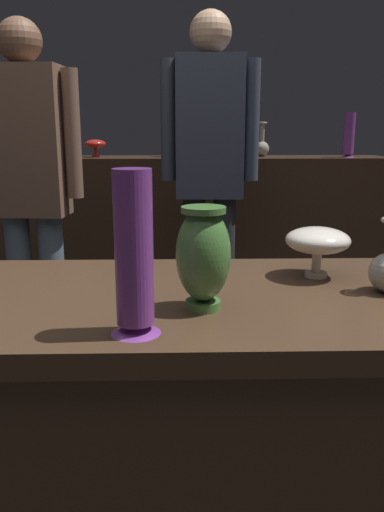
% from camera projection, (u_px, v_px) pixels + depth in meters
% --- Properties ---
extents(display_plinth, '(1.20, 0.64, 0.80)m').
position_uv_depth(display_plinth, '(183.00, 448.00, 1.27)').
color(display_plinth, '#422D1E').
rests_on(display_plinth, ground_plane).
extents(back_display_shelf, '(2.60, 0.40, 0.99)m').
position_uv_depth(back_display_shelf, '(180.00, 234.00, 3.39)').
color(back_display_shelf, '#382619').
rests_on(back_display_shelf, ground_plane).
extents(vase_centerpiece, '(0.11, 0.11, 0.21)m').
position_uv_depth(vase_centerpiece, '(203.00, 255.00, 1.05)').
color(vase_centerpiece, '#477A38').
rests_on(vase_centerpiece, display_plinth).
extents(vase_left_accent, '(0.09, 0.09, 0.30)m').
position_uv_depth(vase_left_accent, '(134.00, 258.00, 0.92)').
color(vase_left_accent, '#7A388E').
rests_on(vase_left_accent, display_plinth).
extents(vase_right_accent, '(0.16, 0.16, 0.13)m').
position_uv_depth(vase_right_accent, '(318.00, 241.00, 1.30)').
color(vase_right_accent, silver).
rests_on(vase_right_accent, display_plinth).
extents(shelf_vase_far_left, '(0.12, 0.12, 0.18)m').
position_uv_depth(shelf_vase_far_left, '(11.00, 141.00, 3.24)').
color(shelf_vase_far_left, '#7A388E').
rests_on(shelf_vase_far_left, back_display_shelf).
extents(shelf_vase_center, '(0.09, 0.09, 0.29)m').
position_uv_depth(shelf_vase_center, '(179.00, 134.00, 3.27)').
color(shelf_vase_center, '#7A388E').
rests_on(shelf_vase_center, back_display_shelf).
extents(shelf_vase_right, '(0.09, 0.09, 0.21)m').
position_uv_depth(shelf_vase_right, '(262.00, 146.00, 3.30)').
color(shelf_vase_right, gray).
rests_on(shelf_vase_right, back_display_shelf).
extents(shelf_vase_far_right, '(0.09, 0.09, 0.27)m').
position_uv_depth(shelf_vase_far_right, '(349.00, 136.00, 3.21)').
color(shelf_vase_far_right, '#7A388E').
rests_on(shelf_vase_far_right, back_display_shelf).
extents(shelf_vase_left, '(0.13, 0.13, 0.11)m').
position_uv_depth(shelf_vase_left, '(95.00, 144.00, 3.23)').
color(shelf_vase_left, red).
rests_on(shelf_vase_left, back_display_shelf).
extents(visitor_near_left, '(0.47, 0.21, 1.60)m').
position_uv_depth(visitor_near_left, '(30.00, 181.00, 2.27)').
color(visitor_near_left, slate).
rests_on(visitor_near_left, ground_plane).
extents(visitor_center_back, '(0.47, 0.19, 1.69)m').
position_uv_depth(visitor_center_back, '(210.00, 163.00, 2.53)').
color(visitor_center_back, '#232328').
rests_on(visitor_center_back, ground_plane).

